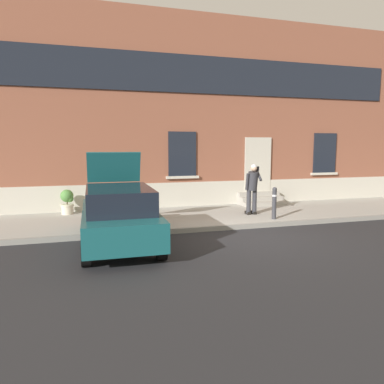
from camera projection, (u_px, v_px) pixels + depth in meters
ground_plane at (249, 237)px, 10.01m from camera, size 80.00×80.00×0.00m
sidewalk at (215, 216)px, 12.66m from camera, size 24.00×3.60×0.15m
curb_edge at (235, 227)px, 10.89m from camera, size 24.00×0.12×0.15m
building_facade at (195, 115)px, 14.57m from camera, size 24.00×1.52×7.50m
entrance_stoop at (261, 200)px, 14.68m from camera, size 1.80×0.96×0.48m
hatchback_car_teal at (119, 215)px, 8.99m from camera, size 1.82×4.08×2.34m
bollard_near_person at (274, 202)px, 11.62m from camera, size 0.15×0.15×1.04m
person_on_phone at (252, 186)px, 12.33m from camera, size 0.51×0.50×1.75m
planter_cream at (67, 201)px, 12.49m from camera, size 0.44×0.44×0.86m
planter_terracotta at (124, 199)px, 12.91m from camera, size 0.44×0.44×0.86m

